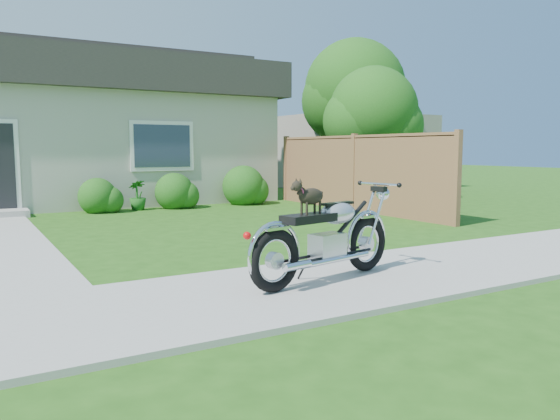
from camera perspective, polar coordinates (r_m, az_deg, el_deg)
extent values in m
plane|color=#235114|center=(5.59, -7.37, -9.48)|extent=(80.00, 80.00, 0.00)
cube|color=#9E9B93|center=(5.58, -7.37, -9.29)|extent=(24.00, 2.20, 0.04)
cube|color=#9E9B93|center=(10.09, -26.70, -2.89)|extent=(1.20, 8.00, 0.03)
cube|color=#AAA699|center=(17.08, -23.46, 5.79)|extent=(12.00, 6.00, 3.00)
cube|color=#2D2B28|center=(17.20, -23.76, 12.47)|extent=(12.60, 6.60, 1.00)
cube|color=#2D2B28|center=(17.29, -23.87, 14.77)|extent=(12.60, 2.00, 0.60)
cube|color=#2D3847|center=(14.66, -12.20, 6.55)|extent=(1.70, 0.05, 1.30)
cube|color=brown|center=(13.61, 7.74, 3.71)|extent=(0.08, 6.50, 1.80)
cube|color=brown|center=(16.29, 0.66, 4.38)|extent=(0.12, 0.12, 1.90)
cube|color=brown|center=(13.61, 7.74, 3.92)|extent=(0.12, 0.12, 1.90)
cube|color=brown|center=(11.23, 18.02, 3.16)|extent=(0.12, 0.12, 1.90)
cube|color=brown|center=(13.60, 7.80, 7.59)|extent=(0.08, 6.50, 0.08)
cylinder|color=#3D2B1C|center=(16.11, 9.64, 4.64)|extent=(0.28, 0.28, 2.11)
sphere|color=#205516|center=(16.14, 9.74, 10.19)|extent=(2.53, 2.53, 2.53)
sphere|color=#205516|center=(16.15, 11.50, 8.65)|extent=(1.86, 1.86, 1.86)
cylinder|color=#3D2B1C|center=(19.08, 7.73, 6.05)|extent=(0.28, 0.28, 2.85)
sphere|color=#205516|center=(19.18, 7.83, 12.36)|extent=(3.42, 3.42, 3.42)
sphere|color=#205516|center=(19.15, 9.32, 10.63)|extent=(2.51, 2.51, 2.51)
sphere|color=#205516|center=(14.30, -10.99, 1.86)|extent=(0.99, 0.99, 0.99)
sphere|color=#205516|center=(15.07, -3.84, 2.47)|extent=(1.16, 1.16, 1.16)
sphere|color=#205516|center=(13.79, -18.54, 1.33)|extent=(0.91, 0.91, 0.91)
imported|color=#1B5C19|center=(14.07, -14.66, 1.51)|extent=(0.54, 0.54, 0.75)
torus|color=black|center=(6.73, 9.03, -3.51)|extent=(0.68, 0.24, 0.67)
torus|color=black|center=(5.66, -0.58, -5.31)|extent=(0.68, 0.24, 0.67)
cube|color=silver|center=(6.20, 4.97, -3.83)|extent=(0.44, 0.32, 0.30)
ellipsoid|color=silver|center=(6.27, 6.06, -0.31)|extent=(0.56, 0.39, 0.26)
cube|color=black|center=(5.93, 3.03, -0.86)|extent=(0.69, 0.39, 0.09)
cube|color=silver|center=(6.68, 9.08, -0.63)|extent=(0.32, 0.20, 0.03)
cube|color=silver|center=(5.60, -0.59, -1.90)|extent=(0.32, 0.20, 0.03)
cylinder|color=silver|center=(6.82, 10.30, 2.69)|extent=(0.15, 0.59, 0.03)
sphere|color=silver|center=(6.89, 10.69, 1.72)|extent=(0.20, 0.20, 0.17)
cylinder|color=silver|center=(6.14, 5.85, -5.18)|extent=(1.09, 0.28, 0.06)
ellipsoid|color=black|center=(5.93, 3.25, 1.43)|extent=(0.37, 0.23, 0.18)
sphere|color=black|center=(5.77, 1.78, 2.51)|extent=(0.13, 0.13, 0.11)
cylinder|color=black|center=(5.90, 2.27, 0.23)|extent=(0.03, 0.03, 0.14)
cylinder|color=black|center=(5.84, 2.83, 0.17)|extent=(0.03, 0.03, 0.14)
cylinder|color=black|center=(6.04, 3.64, 0.37)|extent=(0.03, 0.03, 0.14)
cylinder|color=black|center=(5.99, 4.19, 0.31)|extent=(0.03, 0.03, 0.14)
torus|color=#C13366|center=(5.81, 2.13, 2.04)|extent=(0.07, 0.10, 0.09)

